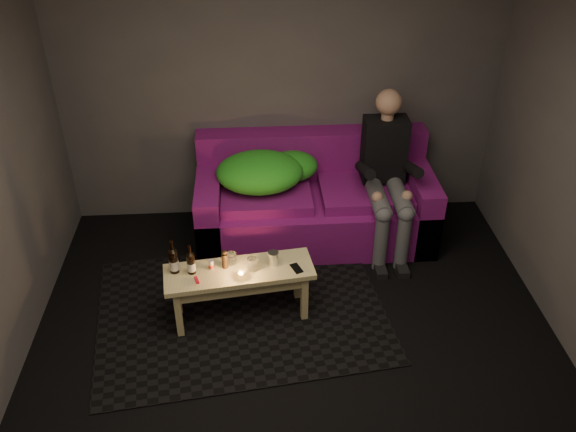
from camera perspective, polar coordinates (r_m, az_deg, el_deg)
name	(u,v)px	position (r m, az deg, el deg)	size (l,w,h in m)	color
floor	(300,380)	(4.46, 1.16, -15.14)	(4.50, 4.50, 0.00)	black
room	(297,142)	(3.82, 0.84, 6.96)	(4.50, 4.50, 4.50)	silver
rug	(241,310)	(4.98, -4.37, -8.79)	(2.26, 1.65, 0.01)	black
sofa	(314,202)	(5.66, 2.44, 1.28)	(2.13, 0.96, 0.92)	#7A106E
green_blanket	(265,171)	(5.44, -2.16, 4.25)	(0.94, 0.64, 0.32)	#1C9B22
person	(387,171)	(5.40, 9.24, 4.15)	(0.38, 0.88, 1.42)	black
coffee_table	(239,278)	(4.70, -4.57, -5.82)	(1.17, 0.50, 0.46)	tan
beer_bottle_a	(174,261)	(4.63, -10.66, -4.14)	(0.07, 0.07, 0.28)	black
beer_bottle_b	(191,263)	(4.60, -9.07, -4.36)	(0.06, 0.06, 0.25)	black
salt_shaker	(211,265)	(4.65, -7.21, -4.55)	(0.04, 0.04, 0.08)	silver
pepper_mill	(225,261)	(4.64, -5.94, -4.20)	(0.04, 0.04, 0.12)	black
tumbler_back	(232,258)	(4.69, -5.29, -3.94)	(0.07, 0.07, 0.09)	white
tealight	(241,274)	(4.56, -4.41, -5.47)	(0.06, 0.06, 0.05)	white
tumbler_front	(253,264)	(4.61, -3.32, -4.48)	(0.08, 0.08, 0.10)	white
steel_cup	(273,258)	(4.65, -1.37, -3.98)	(0.08, 0.08, 0.11)	silver
smartphone	(296,268)	(4.64, 0.80, -4.92)	(0.06, 0.12, 0.01)	black
red_lighter	(197,280)	(4.57, -8.53, -5.95)	(0.02, 0.08, 0.01)	red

